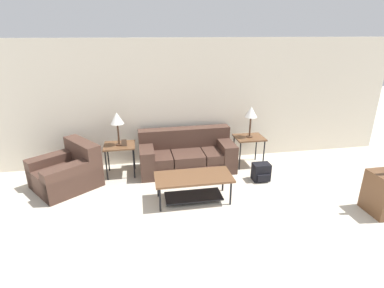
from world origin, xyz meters
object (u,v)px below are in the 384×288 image
couch (187,156)px  table_lamp_right (251,113)px  coffee_table (193,183)px  backpack (261,172)px  armchair (68,172)px  side_table_left (120,148)px  table_lamp_left (117,119)px  side_table_right (249,140)px

couch → table_lamp_right: 1.58m
coffee_table → backpack: bearing=19.4°
armchair → side_table_left: (0.95, 0.32, 0.29)m
couch → table_lamp_left: bearing=-179.3°
couch → side_table_right: (1.34, -0.02, 0.27)m
backpack → table_lamp_left: bearing=164.5°
table_lamp_left → backpack: bearing=-15.5°
side_table_left → backpack: bearing=-15.5°
armchair → backpack: (3.62, -0.42, -0.11)m
armchair → coffee_table: bearing=-22.7°
side_table_right → table_lamp_left: 2.73m
couch → backpack: (1.33, -0.76, -0.13)m
side_table_left → table_lamp_left: 0.58m
side_table_right → armchair: bearing=-174.9°
couch → side_table_left: couch is taller
table_lamp_right → armchair: bearing=-174.9°
couch → side_table_left: bearing=-179.3°
armchair → coffee_table: 2.38m
table_lamp_left → armchair: bearing=-161.3°
armchair → table_lamp_right: (3.62, 0.32, 0.87)m
coffee_table → table_lamp_right: size_ratio=1.97×
couch → table_lamp_right: bearing=-0.7°
coffee_table → side_table_right: side_table_right is taller
armchair → table_lamp_right: table_lamp_right is taller
couch → armchair: couch is taller
couch → table_lamp_right: (1.34, -0.02, 0.85)m
coffee_table → table_lamp_left: table_lamp_left is taller
coffee_table → table_lamp_left: bearing=135.1°
coffee_table → side_table_left: size_ratio=2.03×
side_table_left → backpack: (2.67, -0.74, -0.40)m
table_lamp_right → backpack: 1.23m
couch → coffee_table: (-0.09, -1.26, 0.04)m
coffee_table → side_table_left: (-1.25, 1.24, 0.23)m
coffee_table → side_table_right: size_ratio=2.03×
couch → backpack: bearing=-29.6°
table_lamp_right → couch: bearing=179.3°
coffee_table → backpack: (1.42, 0.50, -0.17)m
side_table_right → table_lamp_left: size_ratio=0.97×
armchair → side_table_right: 3.64m
armchair → table_lamp_left: size_ratio=2.14×
coffee_table → backpack: size_ratio=3.75×
table_lamp_left → backpack: size_ratio=1.90×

